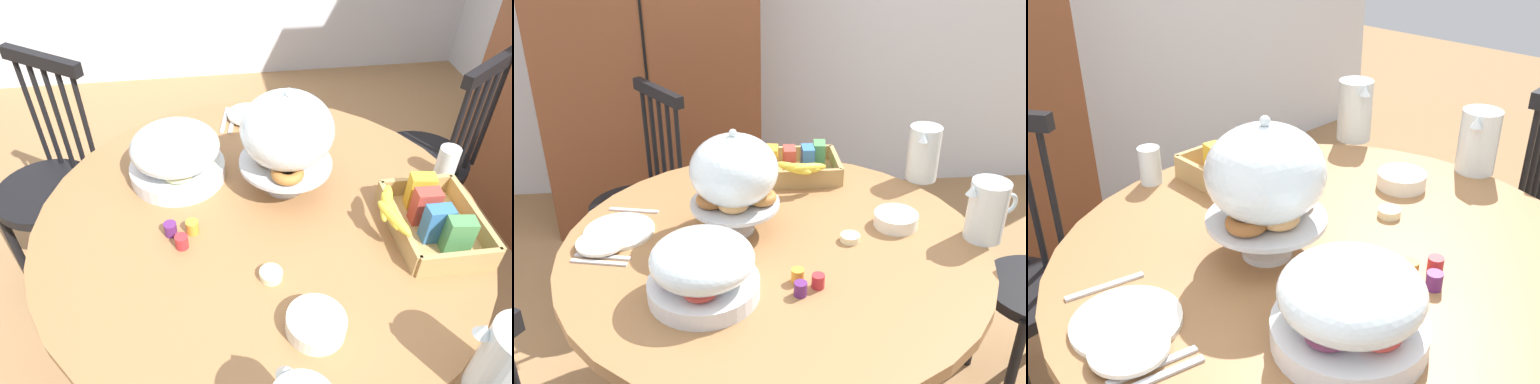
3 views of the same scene
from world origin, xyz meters
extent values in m
plane|color=#997047|center=(0.00, 0.00, 0.00)|extent=(10.00, 10.00, 0.00)
cylinder|color=olive|center=(-0.08, -0.05, 0.72)|extent=(1.31, 1.31, 0.04)
cylinder|color=brown|center=(-0.08, -0.05, 0.39)|extent=(0.14, 0.14, 0.63)
cylinder|color=brown|center=(-0.08, -0.05, 0.03)|extent=(0.56, 0.56, 0.06)
cylinder|color=black|center=(-0.62, 0.74, 0.45)|extent=(0.40, 0.40, 0.04)
cylinder|color=black|center=(-0.82, 0.77, 0.23)|extent=(0.04, 0.04, 0.45)
cylinder|color=black|center=(-0.66, 0.54, 0.23)|extent=(0.04, 0.04, 0.45)
cylinder|color=black|center=(-0.59, 0.93, 0.23)|extent=(0.04, 0.04, 0.45)
cylinder|color=black|center=(-0.43, 0.70, 0.23)|extent=(0.04, 0.04, 0.45)
cylinder|color=black|center=(-0.57, 0.95, 0.69)|extent=(0.02, 0.02, 0.48)
cylinder|color=black|center=(-0.53, 0.89, 0.69)|extent=(0.02, 0.02, 0.48)
cylinder|color=black|center=(-0.49, 0.83, 0.69)|extent=(0.02, 0.02, 0.48)
cylinder|color=black|center=(-0.45, 0.77, 0.69)|extent=(0.02, 0.02, 0.48)
cylinder|color=black|center=(-0.41, 0.71, 0.69)|extent=(0.02, 0.02, 0.48)
cube|color=black|center=(-0.49, 0.83, 0.95)|extent=(0.23, 0.32, 0.05)
cylinder|color=black|center=(-0.62, -0.83, 0.45)|extent=(0.40, 0.40, 0.04)
cylinder|color=black|center=(-0.58, -1.03, 0.23)|extent=(0.04, 0.04, 0.45)
cylinder|color=black|center=(-0.42, -0.80, 0.23)|extent=(0.04, 0.04, 0.45)
cylinder|color=black|center=(-0.81, -0.87, 0.23)|extent=(0.04, 0.04, 0.45)
cylinder|color=black|center=(-0.65, -0.64, 0.23)|extent=(0.04, 0.04, 0.45)
cylinder|color=black|center=(-0.83, -0.86, 0.69)|extent=(0.02, 0.02, 0.48)
cylinder|color=black|center=(-0.79, -0.80, 0.69)|extent=(0.02, 0.02, 0.48)
cylinder|color=black|center=(-0.75, -0.74, 0.69)|extent=(0.02, 0.02, 0.48)
cylinder|color=black|center=(-0.71, -0.69, 0.69)|extent=(0.02, 0.02, 0.48)
cylinder|color=black|center=(-0.67, -0.63, 0.69)|extent=(0.02, 0.02, 0.48)
cube|color=black|center=(-0.75, -0.74, 0.95)|extent=(0.23, 0.32, 0.05)
cylinder|color=silver|center=(-0.20, 0.05, 0.75)|extent=(0.12, 0.12, 0.02)
cylinder|color=silver|center=(-0.20, 0.05, 0.79)|extent=(0.03, 0.03, 0.09)
cylinder|color=silver|center=(-0.20, 0.05, 0.84)|extent=(0.28, 0.28, 0.01)
torus|color=#B27033|center=(-0.11, 0.04, 0.86)|extent=(0.10, 0.10, 0.03)
torus|color=#D19347|center=(-0.20, 0.08, 0.86)|extent=(0.10, 0.10, 0.03)
torus|color=#935628|center=(-0.27, 0.03, 0.86)|extent=(0.10, 0.10, 0.03)
torus|color=tan|center=(-0.20, 0.00, 0.86)|extent=(0.10, 0.10, 0.03)
ellipsoid|color=silver|center=(-0.20, 0.05, 0.95)|extent=(0.27, 0.27, 0.22)
sphere|color=silver|center=(-0.20, 0.05, 1.07)|extent=(0.02, 0.02, 0.02)
cylinder|color=silver|center=(-0.29, -0.28, 0.77)|extent=(0.30, 0.30, 0.05)
ellipsoid|color=beige|center=(-0.22, -0.28, 0.80)|extent=(0.09, 0.09, 0.03)
ellipsoid|color=#8CBF59|center=(-0.28, -0.21, 0.80)|extent=(0.09, 0.09, 0.03)
ellipsoid|color=#6B2D4C|center=(-0.36, -0.29, 0.80)|extent=(0.09, 0.09, 0.03)
ellipsoid|color=#CC3D33|center=(-0.30, -0.35, 0.80)|extent=(0.09, 0.09, 0.03)
ellipsoid|color=silver|center=(-0.29, -0.28, 0.85)|extent=(0.28, 0.28, 0.13)
cone|color=silver|center=(0.50, -0.08, 0.92)|extent=(0.04, 0.04, 0.03)
cylinder|color=silver|center=(0.51, 0.36, 0.84)|extent=(0.12, 0.12, 0.21)
cylinder|color=white|center=(0.51, 0.36, 0.81)|extent=(0.10, 0.10, 0.14)
cone|color=silver|center=(0.48, 0.30, 0.93)|extent=(0.05, 0.05, 0.03)
cube|color=tan|center=(0.05, 0.43, 0.75)|extent=(0.30, 0.22, 0.01)
cube|color=tan|center=(0.05, 0.32, 0.78)|extent=(0.30, 0.02, 0.07)
cube|color=tan|center=(0.05, 0.54, 0.78)|extent=(0.30, 0.02, 0.07)
cube|color=tan|center=(-0.10, 0.43, 0.78)|extent=(0.02, 0.22, 0.07)
cube|color=tan|center=(0.20, 0.43, 0.78)|extent=(0.02, 0.22, 0.07)
cube|color=gold|center=(-0.05, 0.42, 0.81)|extent=(0.05, 0.08, 0.11)
cube|color=#B23D33|center=(0.02, 0.40, 0.81)|extent=(0.05, 0.07, 0.11)
cube|color=#336BAD|center=(0.09, 0.41, 0.81)|extent=(0.04, 0.07, 0.11)
cube|color=#47894C|center=(0.14, 0.45, 0.81)|extent=(0.05, 0.08, 0.11)
ellipsoid|color=yellow|center=(0.02, 0.29, 0.84)|extent=(0.14, 0.08, 0.05)
ellipsoid|color=yellow|center=(0.05, 0.29, 0.84)|extent=(0.13, 0.03, 0.05)
ellipsoid|color=yellow|center=(0.08, 0.29, 0.84)|extent=(0.14, 0.08, 0.05)
cylinder|color=white|center=(-0.56, 0.06, 0.75)|extent=(0.22, 0.22, 0.01)
cylinder|color=white|center=(-0.61, -0.02, 0.76)|extent=(0.15, 0.15, 0.01)
cylinder|color=white|center=(0.32, 0.03, 0.76)|extent=(0.14, 0.14, 0.04)
cylinder|color=silver|center=(-0.18, 0.56, 0.80)|extent=(0.06, 0.06, 0.11)
cylinder|color=beige|center=(0.15, -0.05, 0.75)|extent=(0.06, 0.06, 0.02)
cylinder|color=#B7282D|center=(0.02, -0.27, 0.76)|extent=(0.04, 0.04, 0.04)
cylinder|color=orange|center=(-0.03, -0.24, 0.76)|extent=(0.04, 0.04, 0.04)
cylinder|color=#5B2366|center=(-0.03, -0.30, 0.76)|extent=(0.04, 0.04, 0.04)
cube|color=silver|center=(-0.59, -0.08, 0.74)|extent=(0.17, 0.05, 0.01)
cube|color=silver|center=(-0.60, -0.11, 0.74)|extent=(0.17, 0.05, 0.01)
cube|color=silver|center=(-0.53, 0.20, 0.74)|extent=(0.17, 0.05, 0.01)
camera|label=1|loc=(0.92, -0.19, 1.71)|focal=33.37mm
camera|label=2|loc=(-0.22, -1.54, 1.71)|focal=40.66mm
camera|label=3|loc=(-0.97, -0.80, 1.50)|focal=40.62mm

